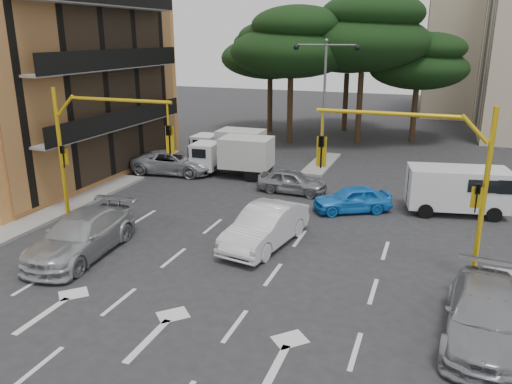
% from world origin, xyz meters
% --- Properties ---
extents(ground, '(120.00, 120.00, 0.00)m').
position_xyz_m(ground, '(0.00, 0.00, 0.00)').
color(ground, '#28282B').
rests_on(ground, ground).
extents(median_strip, '(1.40, 6.00, 0.15)m').
position_xyz_m(median_strip, '(0.00, 16.00, 0.07)').
color(median_strip, gray).
rests_on(median_strip, ground).
extents(apartment_beige_far, '(16.20, 12.15, 16.70)m').
position_xyz_m(apartment_beige_far, '(12.95, 44.00, 8.35)').
color(apartment_beige_far, beige).
rests_on(apartment_beige_far, ground).
extents(pine_left_near, '(9.15, 9.15, 10.23)m').
position_xyz_m(pine_left_near, '(-3.94, 21.96, 7.60)').
color(pine_left_near, '#382616').
rests_on(pine_left_near, ground).
extents(pine_center, '(9.98, 9.98, 11.16)m').
position_xyz_m(pine_center, '(1.06, 23.96, 8.30)').
color(pine_center, '#382616').
rests_on(pine_center, ground).
extents(pine_left_far, '(8.32, 8.32, 9.30)m').
position_xyz_m(pine_left_far, '(-6.94, 25.96, 6.91)').
color(pine_left_far, '#382616').
rests_on(pine_left_far, ground).
extents(pine_right, '(7.49, 7.49, 8.37)m').
position_xyz_m(pine_right, '(5.06, 25.96, 6.22)').
color(pine_right, '#382616').
rests_on(pine_right, ground).
extents(pine_back, '(9.15, 9.15, 10.23)m').
position_xyz_m(pine_back, '(-0.94, 28.96, 7.60)').
color(pine_back, '#382616').
rests_on(pine_back, ground).
extents(signal_mast_right, '(5.79, 0.37, 6.00)m').
position_xyz_m(signal_mast_right, '(6.80, 1.99, 3.88)').
color(signal_mast_right, gold).
rests_on(signal_mast_right, ground).
extents(signal_mast_left, '(5.79, 0.37, 6.00)m').
position_xyz_m(signal_mast_left, '(-6.80, 1.99, 3.88)').
color(signal_mast_left, gold).
rests_on(signal_mast_left, ground).
extents(street_lamp_center, '(4.16, 0.36, 7.77)m').
position_xyz_m(street_lamp_center, '(0.00, 16.00, 5.43)').
color(street_lamp_center, slate).
rests_on(street_lamp_center, median_strip).
extents(car_white_hatch, '(2.47, 5.09, 1.61)m').
position_xyz_m(car_white_hatch, '(0.87, 2.39, 0.80)').
color(car_white_hatch, silver).
rests_on(car_white_hatch, ground).
extents(car_blue_compact, '(3.96, 3.11, 1.26)m').
position_xyz_m(car_blue_compact, '(3.44, 7.62, 0.63)').
color(car_blue_compact, blue).
rests_on(car_blue_compact, ground).
extents(car_silver_wagon, '(2.66, 5.62, 1.58)m').
position_xyz_m(car_silver_wagon, '(-5.45, -0.92, 0.79)').
color(car_silver_wagon, '#A7AAAF').
rests_on(car_silver_wagon, ground).
extents(car_silver_cross_a, '(5.25, 2.84, 1.40)m').
position_xyz_m(car_silver_cross_a, '(-8.00, 10.78, 0.70)').
color(car_silver_cross_a, '#AEB2B6').
rests_on(car_silver_cross_a, ground).
extents(car_silver_cross_b, '(3.79, 1.66, 1.27)m').
position_xyz_m(car_silver_cross_b, '(-0.09, 9.51, 0.64)').
color(car_silver_cross_b, gray).
rests_on(car_silver_cross_b, ground).
extents(car_silver_parked, '(2.39, 5.18, 1.47)m').
position_xyz_m(car_silver_parked, '(8.70, -1.70, 0.73)').
color(car_silver_parked, gray).
rests_on(car_silver_parked, ground).
extents(van_white, '(4.79, 2.85, 2.24)m').
position_xyz_m(van_white, '(8.07, 9.13, 1.12)').
color(van_white, silver).
rests_on(van_white, ground).
extents(box_truck_a, '(4.77, 2.05, 2.34)m').
position_xyz_m(box_truck_a, '(-5.73, 14.00, 1.17)').
color(box_truck_a, white).
rests_on(box_truck_a, ground).
extents(box_truck_b, '(5.00, 2.32, 2.41)m').
position_xyz_m(box_truck_b, '(-4.41, 11.50, 1.20)').
color(box_truck_b, silver).
rests_on(box_truck_b, ground).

